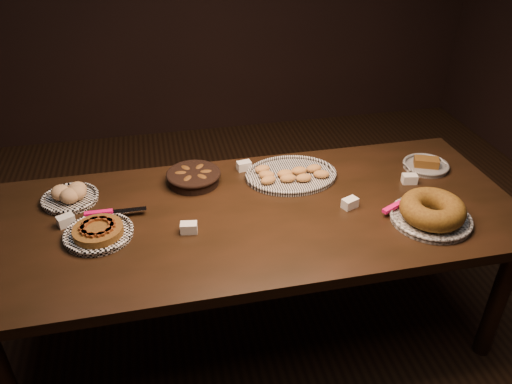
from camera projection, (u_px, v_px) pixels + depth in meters
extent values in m
plane|color=black|center=(255.00, 328.00, 2.63)|extent=(5.00, 5.00, 0.00)
cube|color=black|center=(255.00, 216.00, 2.25)|extent=(2.40, 1.00, 0.05)
cylinder|color=black|center=(5.00, 384.00, 1.94)|extent=(0.08, 0.08, 0.70)
cylinder|color=black|center=(498.00, 299.00, 2.33)|extent=(0.08, 0.08, 0.70)
cylinder|color=black|center=(35.00, 260.00, 2.57)|extent=(0.08, 0.08, 0.70)
cylinder|color=black|center=(420.00, 209.00, 2.95)|extent=(0.08, 0.08, 0.70)
torus|color=white|center=(98.00, 232.00, 2.07)|extent=(0.29, 0.29, 0.02)
cylinder|color=#4E2D0F|center=(98.00, 231.00, 2.06)|extent=(0.25, 0.25, 0.03)
cube|color=#612610|center=(111.00, 223.00, 2.07)|extent=(0.04, 0.07, 0.01)
cube|color=#612610|center=(106.00, 219.00, 2.09)|extent=(0.07, 0.06, 0.01)
cube|color=#612610|center=(99.00, 219.00, 2.10)|extent=(0.07, 0.02, 0.01)
cube|color=#612610|center=(90.00, 221.00, 2.09)|extent=(0.07, 0.06, 0.01)
cube|color=#612610|center=(84.00, 225.00, 2.06)|extent=(0.04, 0.07, 0.01)
cube|color=#612610|center=(83.00, 230.00, 2.03)|extent=(0.04, 0.07, 0.01)
cube|color=#612610|center=(88.00, 234.00, 2.01)|extent=(0.07, 0.06, 0.01)
cube|color=#612610|center=(96.00, 235.00, 2.01)|extent=(0.07, 0.02, 0.01)
cube|color=#612610|center=(104.00, 232.00, 2.02)|extent=(0.07, 0.06, 0.01)
cube|color=#612610|center=(110.00, 228.00, 2.05)|extent=(0.04, 0.07, 0.01)
cube|color=#FF0C6D|center=(98.00, 213.00, 2.17)|extent=(0.12, 0.03, 0.02)
cube|color=silver|center=(129.00, 210.00, 2.19)|extent=(0.15, 0.03, 0.00)
torus|color=black|center=(291.00, 174.00, 2.48)|extent=(0.37, 0.37, 0.02)
ellipsoid|color=#A0692E|center=(268.00, 180.00, 2.40)|extent=(0.09, 0.07, 0.04)
ellipsoid|color=#A0692E|center=(288.00, 178.00, 2.42)|extent=(0.08, 0.05, 0.04)
ellipsoid|color=#A0692E|center=(304.00, 178.00, 2.42)|extent=(0.08, 0.05, 0.04)
ellipsoid|color=#A0692E|center=(321.00, 174.00, 2.45)|extent=(0.09, 0.07, 0.04)
ellipsoid|color=#A0692E|center=(266.00, 175.00, 2.45)|extent=(0.09, 0.07, 0.04)
ellipsoid|color=#A0692E|center=(285.00, 174.00, 2.45)|extent=(0.08, 0.05, 0.04)
ellipsoid|color=#A0692E|center=(299.00, 171.00, 2.48)|extent=(0.08, 0.05, 0.04)
ellipsoid|color=#A0692E|center=(314.00, 168.00, 2.50)|extent=(0.08, 0.06, 0.04)
ellipsoid|color=#A0692E|center=(262.00, 169.00, 2.49)|extent=(0.08, 0.06, 0.04)
torus|color=black|center=(431.00, 217.00, 2.16)|extent=(0.35, 0.35, 0.02)
torus|color=brown|center=(433.00, 209.00, 2.14)|extent=(0.29, 0.29, 0.10)
cube|color=#FF0C6D|center=(393.00, 207.00, 2.21)|extent=(0.12, 0.07, 0.02)
cube|color=silver|center=(411.00, 198.00, 2.28)|extent=(0.15, 0.09, 0.00)
cylinder|color=black|center=(194.00, 177.00, 2.42)|extent=(0.31, 0.31, 0.06)
torus|color=black|center=(193.00, 174.00, 2.41)|extent=(0.27, 0.27, 0.02)
ellipsoid|color=#381B0B|center=(206.00, 174.00, 2.42)|extent=(0.08, 0.05, 0.04)
ellipsoid|color=#381B0B|center=(200.00, 169.00, 2.46)|extent=(0.08, 0.09, 0.04)
ellipsoid|color=#381B0B|center=(186.00, 170.00, 2.45)|extent=(0.08, 0.09, 0.04)
ellipsoid|color=#381B0B|center=(181.00, 175.00, 2.41)|extent=(0.08, 0.05, 0.04)
ellipsoid|color=#381B0B|center=(188.00, 180.00, 2.37)|extent=(0.08, 0.09, 0.04)
ellipsoid|color=#381B0B|center=(202.00, 179.00, 2.38)|extent=(0.08, 0.09, 0.04)
torus|color=white|center=(70.00, 197.00, 2.29)|extent=(0.26, 0.26, 0.02)
ellipsoid|color=#A77D4D|center=(61.00, 192.00, 2.28)|extent=(0.09, 0.09, 0.07)
ellipsoid|color=#A77D4D|center=(77.00, 189.00, 2.30)|extent=(0.09, 0.09, 0.07)
ellipsoid|color=#A77D4D|center=(70.00, 196.00, 2.26)|extent=(0.09, 0.09, 0.07)
ellipsoid|color=#A77D4D|center=(77.00, 193.00, 2.28)|extent=(0.09, 0.09, 0.07)
torus|color=black|center=(426.00, 164.00, 2.55)|extent=(0.23, 0.23, 0.02)
cube|color=#4E2D0F|center=(426.00, 162.00, 2.55)|extent=(0.14, 0.11, 0.04)
cube|color=white|center=(189.00, 228.00, 2.09)|extent=(0.08, 0.05, 0.04)
cube|color=white|center=(244.00, 166.00, 2.54)|extent=(0.08, 0.06, 0.04)
cube|color=white|center=(350.00, 203.00, 2.25)|extent=(0.08, 0.07, 0.04)
cube|color=white|center=(66.00, 221.00, 2.14)|extent=(0.08, 0.07, 0.04)
cube|color=white|center=(410.00, 179.00, 2.43)|extent=(0.08, 0.06, 0.04)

